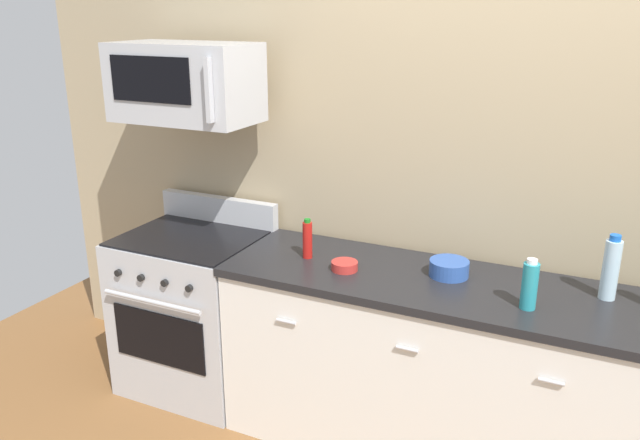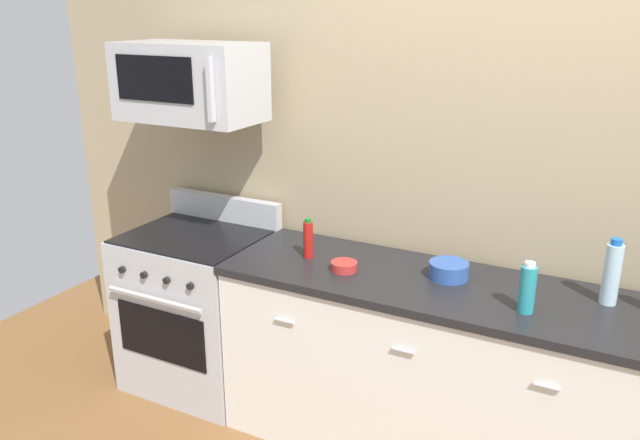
# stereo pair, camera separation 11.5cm
# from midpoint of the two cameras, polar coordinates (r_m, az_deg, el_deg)

# --- Properties ---
(back_wall) EXTENTS (5.65, 0.10, 2.70)m
(back_wall) POSITION_cam_midpoint_polar(r_m,az_deg,el_deg) (3.20, 16.35, 3.74)
(back_wall) COLOR tan
(back_wall) RESTS_ON ground_plane
(counter_unit) EXTENTS (2.56, 0.66, 0.92)m
(counter_unit) POSITION_cam_midpoint_polar(r_m,az_deg,el_deg) (3.17, 13.58, -13.73)
(counter_unit) COLOR silver
(counter_unit) RESTS_ON ground_plane
(range_oven) EXTENTS (0.76, 0.69, 1.07)m
(range_oven) POSITION_cam_midpoint_polar(r_m,az_deg,el_deg) (3.78, -11.89, -7.87)
(range_oven) COLOR #B7BABF
(range_oven) RESTS_ON ground_plane
(microwave) EXTENTS (0.74, 0.44, 0.40)m
(microwave) POSITION_cam_midpoint_polar(r_m,az_deg,el_deg) (3.46, -12.85, 11.84)
(microwave) COLOR #B7BABF
(bottle_water_clear) EXTENTS (0.07, 0.07, 0.29)m
(bottle_water_clear) POSITION_cam_midpoint_polar(r_m,az_deg,el_deg) (2.99, 23.44, -4.00)
(bottle_water_clear) COLOR silver
(bottle_water_clear) RESTS_ON countertop_slab
(bottle_hot_sauce_red) EXTENTS (0.05, 0.05, 0.20)m
(bottle_hot_sauce_red) POSITION_cam_midpoint_polar(r_m,az_deg,el_deg) (3.20, -2.17, -1.76)
(bottle_hot_sauce_red) COLOR #B21914
(bottle_hot_sauce_red) RESTS_ON countertop_slab
(bottle_dish_soap) EXTENTS (0.07, 0.07, 0.22)m
(bottle_dish_soap) POSITION_cam_midpoint_polar(r_m,az_deg,el_deg) (2.79, 17.02, -5.56)
(bottle_dish_soap) COLOR teal
(bottle_dish_soap) RESTS_ON countertop_slab
(bowl_blue_mixing) EXTENTS (0.18, 0.18, 0.08)m
(bowl_blue_mixing) POSITION_cam_midpoint_polar(r_m,az_deg,el_deg) (3.06, 10.35, -4.21)
(bowl_blue_mixing) COLOR #2D519E
(bowl_blue_mixing) RESTS_ON countertop_slab
(bowl_red_small) EXTENTS (0.13, 0.13, 0.04)m
(bowl_red_small) POSITION_cam_midpoint_polar(r_m,az_deg,el_deg) (3.08, 1.13, -4.07)
(bowl_red_small) COLOR #B72D28
(bowl_red_small) RESTS_ON countertop_slab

